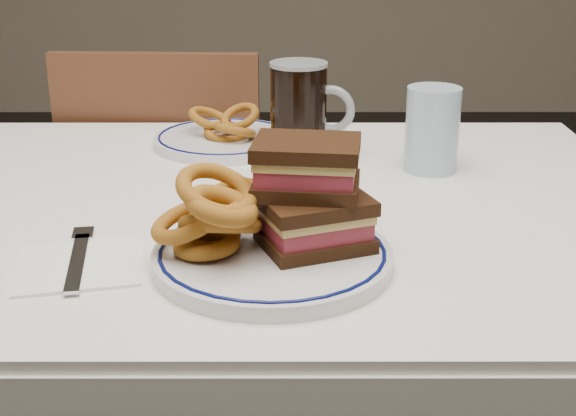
{
  "coord_description": "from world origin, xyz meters",
  "views": [
    {
      "loc": [
        0.1,
        -1.07,
        1.15
      ],
      "look_at": [
        0.1,
        -0.22,
        0.82
      ],
      "focal_mm": 50.0,
      "sensor_mm": 36.0,
      "label": 1
    }
  ],
  "objects_px": {
    "main_plate": "(272,257)",
    "far_plate": "(225,139)",
    "beer_mug": "(301,109)",
    "chair_far": "(173,225)",
    "reuben_sandwich": "(311,194)"
  },
  "relations": [
    {
      "from": "chair_far",
      "to": "far_plate",
      "type": "bearing_deg",
      "value": -63.94
    },
    {
      "from": "reuben_sandwich",
      "to": "far_plate",
      "type": "bearing_deg",
      "value": 105.97
    },
    {
      "from": "reuben_sandwich",
      "to": "beer_mug",
      "type": "height_order",
      "value": "beer_mug"
    },
    {
      "from": "beer_mug",
      "to": "far_plate",
      "type": "bearing_deg",
      "value": 153.81
    },
    {
      "from": "main_plate",
      "to": "far_plate",
      "type": "relative_size",
      "value": 1.14
    },
    {
      "from": "beer_mug",
      "to": "far_plate",
      "type": "xyz_separation_m",
      "value": [
        -0.13,
        0.06,
        -0.07
      ]
    },
    {
      "from": "main_plate",
      "to": "reuben_sandwich",
      "type": "relative_size",
      "value": 1.88
    },
    {
      "from": "reuben_sandwich",
      "to": "main_plate",
      "type": "bearing_deg",
      "value": -155.0
    },
    {
      "from": "main_plate",
      "to": "beer_mug",
      "type": "bearing_deg",
      "value": 84.86
    },
    {
      "from": "chair_far",
      "to": "main_plate",
      "type": "height_order",
      "value": "chair_far"
    },
    {
      "from": "beer_mug",
      "to": "chair_far",
      "type": "bearing_deg",
      "value": 127.53
    },
    {
      "from": "main_plate",
      "to": "far_plate",
      "type": "height_order",
      "value": "main_plate"
    },
    {
      "from": "reuben_sandwich",
      "to": "beer_mug",
      "type": "bearing_deg",
      "value": 90.77
    },
    {
      "from": "beer_mug",
      "to": "reuben_sandwich",
      "type": "bearing_deg",
      "value": -89.23
    },
    {
      "from": "chair_far",
      "to": "reuben_sandwich",
      "type": "relative_size",
      "value": 5.86
    }
  ]
}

